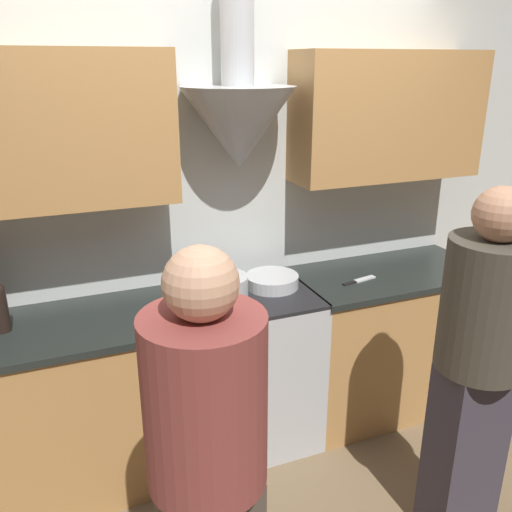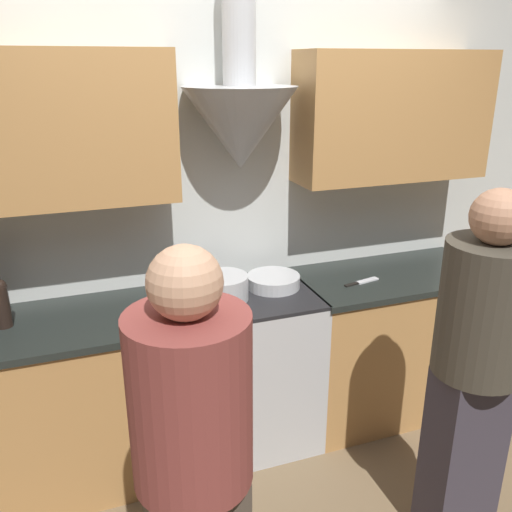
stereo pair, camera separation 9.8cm
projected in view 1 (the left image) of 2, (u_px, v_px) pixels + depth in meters
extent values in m
plane|color=brown|center=(273.00, 473.00, 2.92)|extent=(12.00, 12.00, 0.00)
cube|color=silver|center=(228.00, 210.00, 3.06)|extent=(8.40, 0.06, 2.60)
cone|color=#B7BABC|center=(238.00, 128.00, 2.74)|extent=(0.58, 0.58, 0.41)
cylinder|color=#B7BABC|center=(237.00, 23.00, 2.57)|extent=(0.16, 0.16, 0.57)
cube|color=#B27F47|center=(0.00, 132.00, 2.35)|extent=(1.51, 0.32, 0.70)
cube|color=#B27F47|center=(388.00, 116.00, 3.06)|extent=(1.12, 0.32, 0.70)
cube|color=#B27F47|center=(43.00, 415.00, 2.68)|extent=(1.51, 0.60, 0.88)
cube|color=black|center=(29.00, 333.00, 2.52)|extent=(1.54, 0.62, 0.03)
cube|color=#B27F47|center=(384.00, 341.00, 3.39)|extent=(1.12, 0.60, 0.88)
cube|color=black|center=(390.00, 274.00, 3.23)|extent=(1.15, 0.62, 0.03)
cube|color=#B7BABC|center=(249.00, 369.00, 3.06)|extent=(0.69, 0.60, 0.89)
cube|color=black|center=(270.00, 403.00, 2.82)|extent=(0.48, 0.01, 0.40)
cube|color=black|center=(249.00, 296.00, 2.91)|extent=(0.69, 0.60, 0.02)
cube|color=#B7BABC|center=(232.00, 288.00, 3.17)|extent=(0.69, 0.06, 0.10)
cylinder|color=black|center=(0.00, 311.00, 2.47)|extent=(0.08, 0.08, 0.20)
cylinder|color=#B7BABC|center=(223.00, 288.00, 2.81)|extent=(0.27, 0.27, 0.13)
cylinder|color=#B7BABC|center=(272.00, 281.00, 2.99)|extent=(0.29, 0.29, 0.07)
sphere|color=orange|center=(471.00, 263.00, 3.24)|extent=(0.07, 0.07, 0.07)
cube|color=silver|center=(365.00, 279.00, 3.10)|extent=(0.15, 0.06, 0.01)
cube|color=black|center=(349.00, 283.00, 3.03)|extent=(0.09, 0.04, 0.01)
cylinder|color=brown|center=(205.00, 401.00, 1.63)|extent=(0.38, 0.38, 0.57)
sphere|color=tan|center=(201.00, 284.00, 1.50)|extent=(0.22, 0.22, 0.22)
cube|color=#38333D|center=(464.00, 452.00, 2.43)|extent=(0.31, 0.20, 0.88)
cylinder|color=#3D382D|center=(487.00, 306.00, 2.18)|extent=(0.36, 0.36, 0.56)
sphere|color=#AD7A5B|center=(502.00, 215.00, 2.05)|extent=(0.22, 0.22, 0.22)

